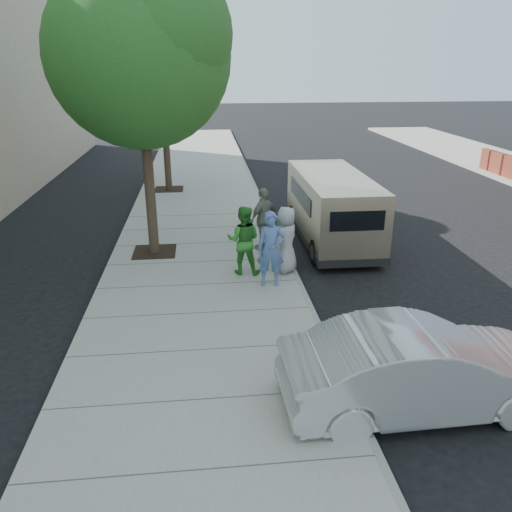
# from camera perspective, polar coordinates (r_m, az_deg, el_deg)

# --- Properties ---
(ground) EXTENTS (120.00, 120.00, 0.00)m
(ground) POSITION_cam_1_polar(r_m,az_deg,el_deg) (12.40, -1.70, -3.66)
(ground) COLOR black
(ground) RESTS_ON ground
(sidewalk) EXTENTS (5.00, 60.00, 0.15)m
(sidewalk) POSITION_cam_1_polar(r_m,az_deg,el_deg) (12.34, -6.35, -3.54)
(sidewalk) COLOR gray
(sidewalk) RESTS_ON ground
(curb_face) EXTENTS (0.12, 60.00, 0.16)m
(curb_face) POSITION_cam_1_polar(r_m,az_deg,el_deg) (12.55, 4.87, -3.04)
(curb_face) COLOR gray
(curb_face) RESTS_ON ground
(tree_near) EXTENTS (4.62, 4.60, 7.53)m
(tree_near) POSITION_cam_1_polar(r_m,az_deg,el_deg) (13.70, -13.05, 22.11)
(tree_near) COLOR black
(tree_near) RESTS_ON sidewalk
(tree_far) EXTENTS (3.92, 3.80, 6.49)m
(tree_far) POSITION_cam_1_polar(r_m,az_deg,el_deg) (21.27, -10.62, 20.01)
(tree_far) COLOR black
(tree_far) RESTS_ON sidewalk
(parking_meter) EXTENTS (0.28, 0.18, 1.27)m
(parking_meter) POSITION_cam_1_polar(r_m,az_deg,el_deg) (12.99, 2.83, 2.58)
(parking_meter) COLOR gray
(parking_meter) RESTS_ON sidewalk
(van) EXTENTS (1.95, 5.67, 2.09)m
(van) POSITION_cam_1_polar(r_m,az_deg,el_deg) (15.49, 8.59, 5.60)
(van) COLOR beige
(van) RESTS_ON ground
(sedan) EXTENTS (4.45, 1.67, 1.45)m
(sedan) POSITION_cam_1_polar(r_m,az_deg,el_deg) (8.44, 18.30, -12.18)
(sedan) COLOR #B0B3B7
(sedan) RESTS_ON ground
(person_officer) EXTENTS (0.72, 0.53, 1.84)m
(person_officer) POSITION_cam_1_polar(r_m,az_deg,el_deg) (11.89, 1.71, 0.79)
(person_officer) COLOR #4E6CA5
(person_officer) RESTS_ON sidewalk
(person_green_shirt) EXTENTS (0.99, 0.85, 1.77)m
(person_green_shirt) POSITION_cam_1_polar(r_m,az_deg,el_deg) (12.59, -1.42, 1.82)
(person_green_shirt) COLOR #34882C
(person_green_shirt) RESTS_ON sidewalk
(person_gray_shirt) EXTENTS (0.97, 0.99, 1.73)m
(person_gray_shirt) POSITION_cam_1_polar(r_m,az_deg,el_deg) (12.69, 3.45, 1.85)
(person_gray_shirt) COLOR #A4A3A6
(person_gray_shirt) RESTS_ON sidewalk
(person_striped_polo) EXTENTS (1.11, 1.00, 1.81)m
(person_striped_polo) POSITION_cam_1_polar(r_m,az_deg,el_deg) (14.28, 0.93, 4.27)
(person_striped_polo) COLOR gray
(person_striped_polo) RESTS_ON sidewalk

